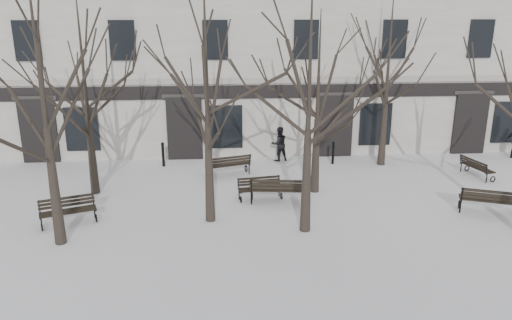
{
  "coord_description": "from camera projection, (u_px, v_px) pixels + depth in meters",
  "views": [
    {
      "loc": [
        -1.83,
        -14.47,
        6.79
      ],
      "look_at": [
        -0.57,
        3.0,
        1.39
      ],
      "focal_mm": 35.0,
      "sensor_mm": 36.0,
      "label": 1
    }
  ],
  "objects": [
    {
      "name": "bench_3",
      "position": [
        260.0,
        188.0,
        18.28
      ],
      "size": [
        1.67,
        0.82,
        0.81
      ],
      "rotation": [
        0.0,
        0.0,
        0.15
      ],
      "color": "black",
      "rests_on": "ground"
    },
    {
      "name": "tree_5",
      "position": [
        318.0,
        82.0,
        17.92
      ],
      "size": [
        4.71,
        4.71,
        6.72
      ],
      "color": "black",
      "rests_on": "ground"
    },
    {
      "name": "tree_6",
      "position": [
        389.0,
        58.0,
        21.02
      ],
      "size": [
        5.3,
        5.3,
        7.57
      ],
      "color": "black",
      "rests_on": "ground"
    },
    {
      "name": "bench_0",
      "position": [
        68.0,
        210.0,
        16.17
      ],
      "size": [
        1.84,
        1.19,
        0.88
      ],
      "rotation": [
        0.0,
        0.0,
        0.35
      ],
      "color": "black",
      "rests_on": "ground"
    },
    {
      "name": "bollard_b",
      "position": [
        333.0,
        152.0,
        22.34
      ],
      "size": [
        0.13,
        0.13,
        1.03
      ],
      "color": "black",
      "rests_on": "ground"
    },
    {
      "name": "tree_2",
      "position": [
        310.0,
        76.0,
        14.38
      ],
      "size": [
        5.46,
        5.46,
        7.8
      ],
      "color": "black",
      "rests_on": "ground"
    },
    {
      "name": "pedestrian_b",
      "position": [
        279.0,
        161.0,
        22.98
      ],
      "size": [
        0.91,
        0.79,
        1.59
      ],
      "primitive_type": "imported",
      "rotation": [
        0.0,
        0.0,
        3.42
      ],
      "color": "black",
      "rests_on": "ground"
    },
    {
      "name": "bollard_a",
      "position": [
        163.0,
        153.0,
        21.99
      ],
      "size": [
        0.14,
        0.14,
        1.11
      ],
      "color": "black",
      "rests_on": "ground"
    },
    {
      "name": "bench_1",
      "position": [
        278.0,
        189.0,
        17.82
      ],
      "size": [
        2.06,
        0.95,
        1.0
      ],
      "rotation": [
        0.0,
        0.0,
        3.03
      ],
      "color": "black",
      "rests_on": "ground"
    },
    {
      "name": "bench_5",
      "position": [
        476.0,
        167.0,
        20.65
      ],
      "size": [
        0.93,
        1.67,
        0.8
      ],
      "rotation": [
        0.0,
        0.0,
        1.81
      ],
      "color": "black",
      "rests_on": "ground"
    },
    {
      "name": "building",
      "position": [
        253.0,
        32.0,
        26.64
      ],
      "size": [
        40.4,
        10.2,
        11.4
      ],
      "color": "beige",
      "rests_on": "ground"
    },
    {
      "name": "ground",
      "position": [
        281.0,
        229.0,
        15.92
      ],
      "size": [
        100.0,
        100.0,
        0.0
      ],
      "primitive_type": "plane",
      "color": "white",
      "rests_on": "ground"
    },
    {
      "name": "tree_4",
      "position": [
        83.0,
        68.0,
        17.62
      ],
      "size": [
        5.27,
        5.27,
        7.54
      ],
      "color": "black",
      "rests_on": "ground"
    },
    {
      "name": "bench_2",
      "position": [
        490.0,
        200.0,
        16.87
      ],
      "size": [
        2.03,
        1.34,
        0.97
      ],
      "rotation": [
        0.0,
        0.0,
        2.77
      ],
      "color": "black",
      "rests_on": "ground"
    },
    {
      "name": "bench_4",
      "position": [
        229.0,
        164.0,
        20.76
      ],
      "size": [
        1.93,
        1.18,
        0.93
      ],
      "rotation": [
        0.0,
        0.0,
        3.44
      ],
      "color": "black",
      "rests_on": "ground"
    },
    {
      "name": "tree_0",
      "position": [
        39.0,
        65.0,
        13.41
      ],
      "size": [
        5.92,
        5.92,
        8.46
      ],
      "color": "black",
      "rests_on": "ground"
    },
    {
      "name": "tree_1",
      "position": [
        206.0,
        70.0,
        15.1
      ],
      "size": [
        5.54,
        5.54,
        7.92
      ],
      "color": "black",
      "rests_on": "ground"
    }
  ]
}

